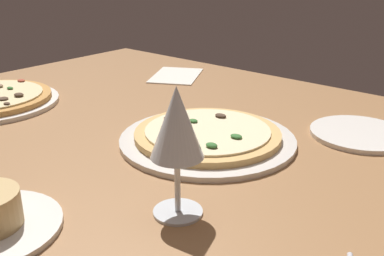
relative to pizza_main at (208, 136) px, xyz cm
name	(u,v)px	position (x,y,z in cm)	size (l,w,h in cm)	color
dining_table	(177,154)	(3.83, 4.39, -3.15)	(150.00, 110.00, 4.00)	#996B42
pizza_main	(208,136)	(0.00, 0.00, 0.00)	(32.65, 32.65, 3.34)	silver
wine_glass_far	(177,128)	(-12.26, 21.90, 11.25)	(6.99, 6.99, 17.88)	silver
side_plate	(360,133)	(-20.40, -21.51, -0.70)	(18.77, 18.77, 0.90)	silver
paper_menu	(176,76)	(37.11, -32.32, -1.00)	(12.51, 18.28, 0.30)	silver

